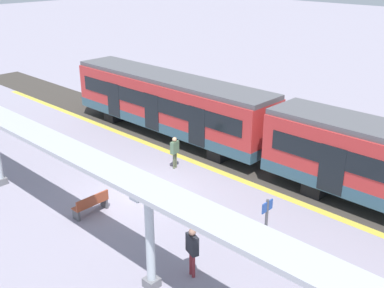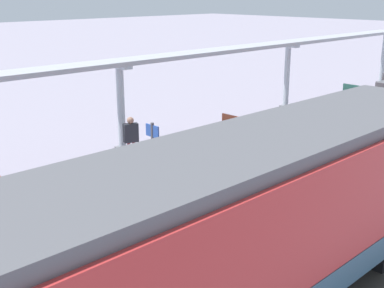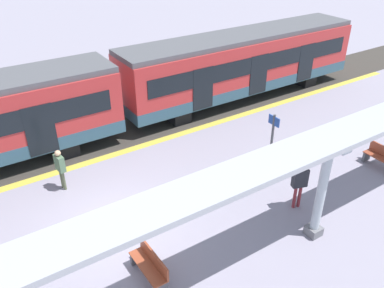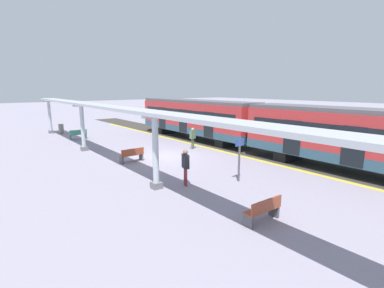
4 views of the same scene
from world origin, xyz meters
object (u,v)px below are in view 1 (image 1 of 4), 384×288
object	(u,v)px
passenger_waiting_near_edge	(175,149)
passenger_by_the_benches	(192,247)
train_near_carriage	(169,104)
bench_far_end	(91,204)
platform_info_sign	(266,223)
canopy_pillar_third	(150,240)

from	to	relation	value
passenger_waiting_near_edge	passenger_by_the_benches	distance (m)	8.28
train_near_carriage	passenger_by_the_benches	world-z (taller)	train_near_carriage
bench_far_end	platform_info_sign	bearing A→B (deg)	110.23
train_near_carriage	passenger_waiting_near_edge	world-z (taller)	train_near_carriage
train_near_carriage	canopy_pillar_third	bearing A→B (deg)	43.94
train_near_carriage	bench_far_end	distance (m)	9.42
platform_info_sign	passenger_waiting_near_edge	xyz separation A→B (m)	(-2.90, -7.36, -0.32)
train_near_carriage	platform_info_sign	bearing A→B (deg)	61.62
platform_info_sign	passenger_by_the_benches	world-z (taller)	platform_info_sign
canopy_pillar_third	passenger_waiting_near_edge	xyz separation A→B (m)	(-6.64, -5.76, -0.70)
passenger_waiting_near_edge	platform_info_sign	bearing A→B (deg)	68.48
platform_info_sign	passenger_waiting_near_edge	bearing A→B (deg)	-111.52
train_near_carriage	passenger_by_the_benches	distance (m)	12.87
bench_far_end	passenger_by_the_benches	xyz separation A→B (m)	(0.02, 5.58, 0.65)
passenger_waiting_near_edge	passenger_by_the_benches	size ratio (longest dim) A/B	0.92
bench_far_end	passenger_waiting_near_edge	bearing A→B (deg)	-172.34
bench_far_end	passenger_by_the_benches	size ratio (longest dim) A/B	0.86
train_near_carriage	bench_far_end	size ratio (longest dim) A/B	9.01
train_near_carriage	bench_far_end	world-z (taller)	train_near_carriage
passenger_by_the_benches	canopy_pillar_third	bearing A→B (deg)	-23.26
canopy_pillar_third	train_near_carriage	bearing A→B (deg)	-136.06
train_near_carriage	passenger_by_the_benches	xyz separation A→B (m)	(8.33, 9.79, -0.74)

